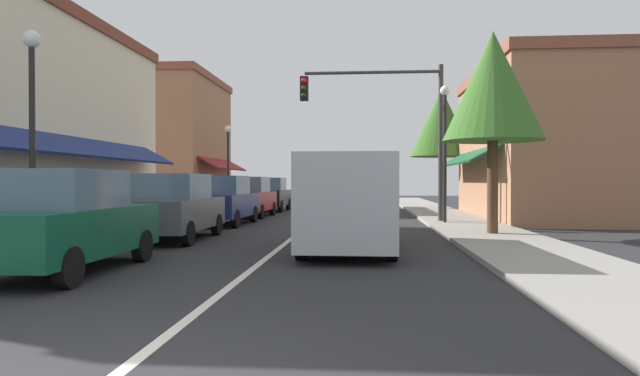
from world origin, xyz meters
TOP-DOWN VIEW (x-y plane):
  - ground_plane at (0.00, 18.00)m, footprint 80.00×80.00m
  - sidewalk_left at (-5.50, 18.00)m, footprint 2.60×56.00m
  - sidewalk_right at (5.50, 18.00)m, footprint 2.60×56.00m
  - lane_center_stripe at (0.00, 18.00)m, footprint 0.14×52.00m
  - storefront_right_block at (9.04, 20.00)m, footprint 5.81×10.20m
  - storefront_far_left at (-9.23, 28.00)m, footprint 6.17×8.20m
  - parked_car_nearest_left at (-3.11, 5.50)m, footprint 1.81×4.11m
  - parked_car_second_left at (-3.08, 10.80)m, footprint 1.82×4.12m
  - parked_car_third_left at (-3.09, 15.95)m, footprint 1.86×4.14m
  - parked_car_far_left at (-3.08, 20.34)m, footprint 1.84×4.13m
  - parked_car_distant_left at (-3.03, 25.27)m, footprint 1.81×4.11m
  - van_in_lane at (1.64, 8.96)m, footprint 2.01×5.18m
  - traffic_signal_mast_arm at (3.00, 16.99)m, footprint 5.29×0.50m
  - street_lamp_left_near at (-4.83, 7.29)m, footprint 0.36×0.36m
  - street_lamp_right_mid at (4.84, 16.25)m, footprint 0.36×0.36m
  - street_lamp_left_far at (-5.19, 24.93)m, footprint 0.36×0.36m
  - tree_right_near at (5.58, 12.22)m, footprint 2.79×2.79m
  - tree_right_far at (6.11, 26.44)m, footprint 3.34×3.34m

SIDE VIEW (x-z plane):
  - ground_plane at x=0.00m, z-range 0.00..0.00m
  - lane_center_stripe at x=0.00m, z-range 0.00..0.01m
  - sidewalk_left at x=-5.50m, z-range 0.00..0.12m
  - sidewalk_right at x=5.50m, z-range 0.00..0.12m
  - parked_car_nearest_left at x=-3.11m, z-range -0.01..1.76m
  - parked_car_second_left at x=-3.08m, z-range -0.01..1.76m
  - parked_car_third_left at x=-3.09m, z-range -0.01..1.76m
  - parked_car_far_left at x=-3.08m, z-range -0.01..1.76m
  - parked_car_distant_left at x=-3.03m, z-range -0.01..1.76m
  - van_in_lane at x=1.64m, z-range 0.09..2.21m
  - street_lamp_left_far at x=-5.19m, z-range 0.81..5.34m
  - storefront_right_block at x=9.04m, z-range 0.00..6.31m
  - street_lamp_left_near at x=-4.83m, z-range 0.82..5.51m
  - street_lamp_right_mid at x=4.84m, z-range 0.85..5.81m
  - storefront_far_left at x=-9.23m, z-range 0.00..7.74m
  - traffic_signal_mast_arm at x=3.00m, z-range 1.08..6.97m
  - tree_right_near at x=5.58m, z-range 1.32..7.10m
  - tree_right_far at x=6.11m, z-range 1.43..8.01m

